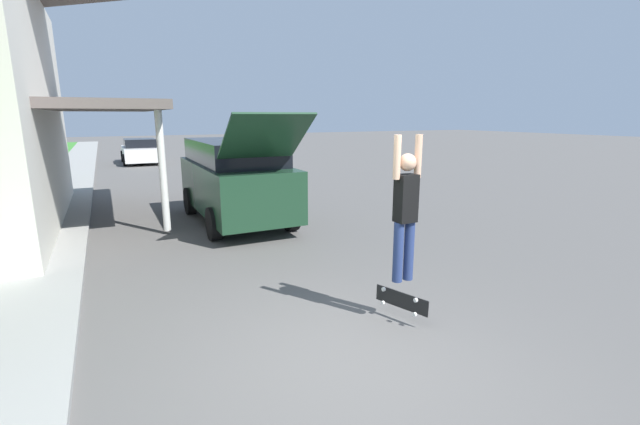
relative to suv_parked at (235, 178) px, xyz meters
The scene contains 6 objects.
ground_plane 6.99m from the suv_parked, 95.66° to the right, with size 120.00×120.00×0.00m, color #54514F.
sidewalk 4.50m from the suv_parked, 168.52° to the right, with size 1.80×80.00×0.10m.
suv_parked is the anchor object (origin of this frame).
car_down_street 16.10m from the suv_parked, 93.75° to the left, with size 1.97×4.10×1.38m.
skateboarder 6.33m from the suv_parked, 86.07° to the right, with size 0.41×0.22×1.87m.
skateboard 6.38m from the suv_parked, 86.20° to the right, with size 0.30×0.75×0.25m.
Camera 1 is at (-2.18, -3.63, 2.65)m, focal length 24.00 mm.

